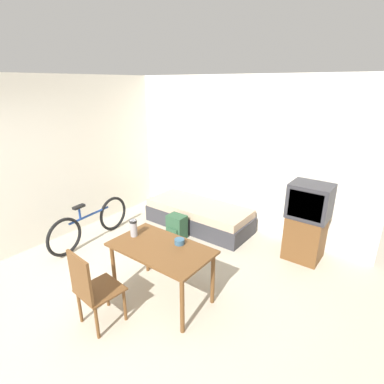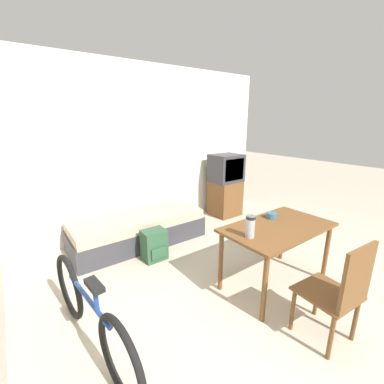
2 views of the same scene
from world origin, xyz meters
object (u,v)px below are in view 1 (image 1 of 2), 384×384
(bicycle, at_px, (91,224))
(backpack, at_px, (177,227))
(mate_bowl, at_px, (179,242))
(dining_table, at_px, (161,254))
(thermos_flask, at_px, (134,227))
(wooden_chair, at_px, (91,287))
(daybed, at_px, (199,216))
(tv, at_px, (307,222))

(bicycle, xyz_separation_m, backpack, (1.09, 0.96, -0.11))
(backpack, bearing_deg, bicycle, -138.55)
(mate_bowl, height_order, backpack, mate_bowl)
(dining_table, distance_m, bicycle, 1.99)
(mate_bowl, bearing_deg, thermos_flask, -162.17)
(thermos_flask, xyz_separation_m, backpack, (-0.38, 1.30, -0.64))
(wooden_chair, distance_m, thermos_flask, 0.89)
(dining_table, distance_m, thermos_flask, 0.51)
(daybed, height_order, mate_bowl, mate_bowl)
(daybed, bearing_deg, mate_bowl, -61.25)
(daybed, relative_size, thermos_flask, 8.98)
(bicycle, xyz_separation_m, thermos_flask, (1.47, -0.34, 0.52))
(tv, xyz_separation_m, wooden_chair, (-1.39, -2.81, -0.09))
(backpack, bearing_deg, thermos_flask, -73.60)
(thermos_flask, xyz_separation_m, mate_bowl, (0.59, 0.19, -0.09))
(wooden_chair, bearing_deg, backpack, 105.05)
(tv, bearing_deg, bicycle, -151.37)
(tv, height_order, wooden_chair, tv)
(thermos_flask, relative_size, backpack, 0.52)
(thermos_flask, relative_size, mate_bowl, 1.80)
(tv, xyz_separation_m, bicycle, (-3.05, -1.67, -0.29))
(thermos_flask, distance_m, backpack, 1.50)
(daybed, bearing_deg, bicycle, -126.06)
(tv, xyz_separation_m, mate_bowl, (-0.98, -1.81, 0.15))
(daybed, xyz_separation_m, dining_table, (0.80, -1.89, 0.41))
(bicycle, bearing_deg, wooden_chair, -34.66)
(mate_bowl, relative_size, backpack, 0.29)
(wooden_chair, relative_size, thermos_flask, 4.28)
(backpack, bearing_deg, tv, 19.73)
(bicycle, relative_size, mate_bowl, 13.46)
(tv, relative_size, backpack, 2.85)
(daybed, distance_m, backpack, 0.59)
(dining_table, xyz_separation_m, thermos_flask, (-0.46, -0.00, 0.21))
(tv, distance_m, dining_table, 2.29)
(bicycle, height_order, mate_bowl, mate_bowl)
(wooden_chair, height_order, backpack, wooden_chair)
(daybed, height_order, backpack, daybed)
(thermos_flask, height_order, mate_bowl, thermos_flask)
(wooden_chair, relative_size, mate_bowl, 7.70)
(mate_bowl, bearing_deg, wooden_chair, -112.23)
(thermos_flask, bearing_deg, bicycle, 167.15)
(tv, height_order, bicycle, tv)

